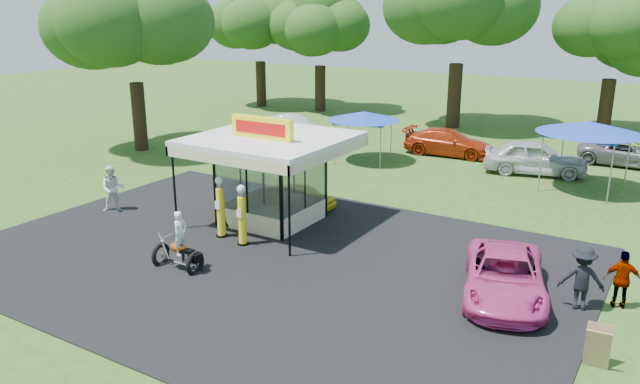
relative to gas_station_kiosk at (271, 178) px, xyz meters
The scene contains 24 objects.
ground 5.67m from the gas_station_kiosk, 68.18° to the right, with size 120.00×120.00×0.00m, color #2B4A17.
asphalt_apron 4.01m from the gas_station_kiosk, 56.26° to the right, with size 20.00×14.00×0.04m, color black.
gas_station_kiosk is the anchor object (origin of this frame).
gas_pump_left 2.47m from the gas_station_kiosk, 104.36° to the right, with size 0.43×0.43×2.29m.
gas_pump_right 2.68m from the gas_station_kiosk, 77.54° to the right, with size 0.41×0.41×2.20m.
motorcycle 5.28m from the gas_station_kiosk, 88.23° to the right, with size 1.71×0.85×2.02m.
spare_tires 2.18m from the gas_station_kiosk, 126.66° to the right, with size 0.83×0.77×0.68m.
a_frame_sign 13.08m from the gas_station_kiosk, 19.08° to the right, with size 0.58×0.53×1.01m.
kiosk_car 2.56m from the gas_station_kiosk, 90.00° to the left, with size 1.13×2.82×0.96m, color yellow.
pink_sedan 9.69m from the gas_station_kiosk, 10.77° to the right, with size 2.19×4.76×1.32m, color #D53A8B.
spectator_west 6.70m from the gas_station_kiosk, 159.90° to the right, with size 0.93×0.72×1.90m, color white.
spectator_east_a 11.56m from the gas_station_kiosk, ahead, with size 1.20×0.69×1.86m, color black.
spectator_east_b 12.44m from the gas_station_kiosk, ahead, with size 0.98×0.41×1.67m, color gray.
bg_car_a 15.60m from the gas_station_kiosk, 121.19° to the left, with size 1.55×4.44×1.46m, color white.
bg_car_b 14.37m from the gas_station_kiosk, 82.65° to the left, with size 2.01×4.94×1.43m, color #A92C0D.
bg_car_c 14.38m from the gas_station_kiosk, 61.24° to the left, with size 1.97×4.89×1.67m, color #BDBBC1.
bg_car_d 19.91m from the gas_station_kiosk, 57.87° to the left, with size 2.18×4.72×1.31m, color slate.
tent_west 10.61m from the gas_station_kiosk, 98.41° to the left, with size 3.83×3.83×2.68m.
tent_east 14.45m from the gas_station_kiosk, 49.14° to the left, with size 4.50×4.50×3.15m.
oak_far_a 29.23m from the gas_station_kiosk, 127.48° to the left, with size 8.53×8.53×10.11m.
oak_far_b 26.59m from the gas_station_kiosk, 117.45° to the left, with size 8.14×8.14×9.70m.
oak_far_c 23.03m from the gas_station_kiosk, 92.11° to the left, with size 10.29×10.29×12.13m.
oak_far_d 27.24m from the gas_station_kiosk, 72.14° to the left, with size 8.12×8.12×9.66m.
oak_near 16.04m from the gas_station_kiosk, 155.67° to the left, with size 9.89×9.89×11.39m.
Camera 1 is at (11.49, -13.46, 8.10)m, focal length 35.00 mm.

